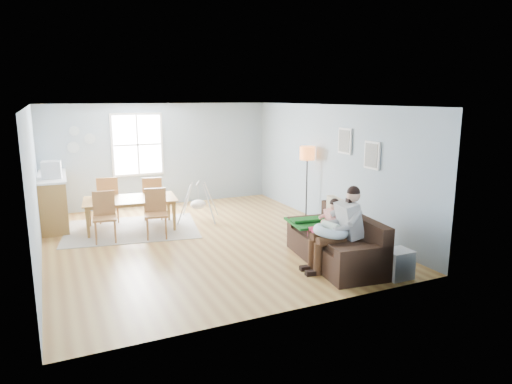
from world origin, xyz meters
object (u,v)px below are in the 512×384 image
sofa (337,245)px  dining_table (131,214)px  father (340,226)px  chair_nw (108,196)px  baby_swing (198,204)px  toddler (329,219)px  floor_lamp (307,159)px  chair_sw (104,213)px  storage_cube (397,264)px  chair_ne (152,195)px  counter (54,200)px  monitor (51,170)px  chair_se (156,210)px

sofa → dining_table: size_ratio=1.16×
father → chair_nw: size_ratio=1.31×
baby_swing → toddler: bearing=-69.6°
floor_lamp → chair_sw: bearing=176.7°
floor_lamp → storage_cube: bearing=-98.3°
sofa → chair_ne: bearing=118.9°
toddler → chair_nw: (-3.24, 4.14, -0.11)m
storage_cube → chair_nw: 6.55m
chair_ne → counter: bearing=166.4°
baby_swing → father: bearing=-73.5°
chair_sw → chair_ne: 1.71m
chair_sw → monitor: size_ratio=2.40×
chair_se → chair_ne: size_ratio=0.97×
chair_sw → monitor: 1.75m
chair_se → baby_swing: size_ratio=0.86×
sofa → floor_lamp: 3.13m
father → chair_nw: bearing=123.9°
storage_cube → chair_sw: size_ratio=0.46×
father → baby_swing: 4.18m
chair_nw → floor_lamp: bearing=-20.6°
toddler → chair_nw: size_ratio=0.82×
chair_sw → counter: 1.92m
baby_swing → storage_cube: bearing=-68.8°
sofa → toddler: size_ratio=2.53×
father → storage_cube: size_ratio=3.07×
chair_nw → baby_swing: bearing=-18.6°
toddler → chair_ne: toddler is taller
toddler → storage_cube: bearing=-66.8°
sofa → chair_sw: (-3.54, 3.01, 0.27)m
father → chair_nw: 5.60m
counter → monitor: size_ratio=4.94×
dining_table → chair_se: 0.89m
chair_se → chair_nw: chair_nw is taller
chair_nw → monitor: bearing=-178.0°
dining_table → chair_ne: chair_ne is taller
chair_nw → counter: 1.19m
dining_table → chair_nw: (-0.38, 0.76, 0.29)m
sofa → monitor: 6.27m
dining_table → sofa: bearing=-44.4°
baby_swing → chair_ne: bearing=152.9°
floor_lamp → monitor: floor_lamp is taller
sofa → floor_lamp: bearing=69.8°
sofa → baby_swing: size_ratio=1.92×
chair_se → sofa: bearing=-48.2°
chair_sw → toddler: bearing=-38.7°
toddler → baby_swing: toddler is taller
chair_sw → chair_se: chair_se is taller
storage_cube → counter: bearing=130.7°
counter → chair_nw: bearing=-17.1°
father → chair_se: 3.92m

